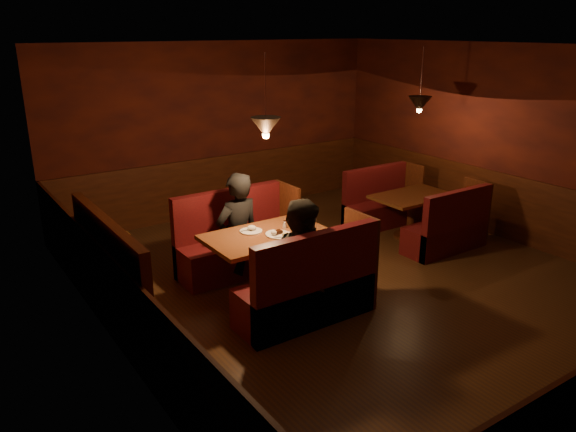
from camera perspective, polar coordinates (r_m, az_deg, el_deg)
room at (r=6.82m, az=4.70°, el=1.05°), size 6.02×7.02×2.92m
main_table at (r=6.72m, az=-2.01°, el=-3.24°), size 1.46×0.89×1.02m
main_bench_far at (r=7.48m, az=-5.28°, el=-3.05°), size 1.61×0.57×1.10m
main_bench_near at (r=6.20m, az=2.28°, el=-7.76°), size 1.61×0.57×1.10m
second_table at (r=8.81m, az=12.49°, el=1.01°), size 1.21×0.77×0.68m
second_bench_far at (r=9.37m, az=9.36°, el=0.98°), size 1.33×0.50×0.95m
second_bench_near at (r=8.44m, az=16.04°, el=-1.50°), size 1.33×0.50×0.95m
diner_a at (r=7.09m, az=-5.18°, el=0.27°), size 0.68×0.48×1.76m
diner_b at (r=6.10m, az=1.75°, el=-2.94°), size 1.03×0.94×1.72m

